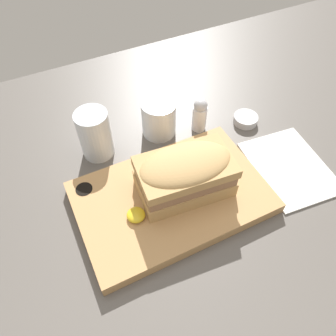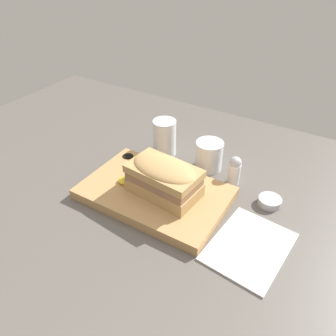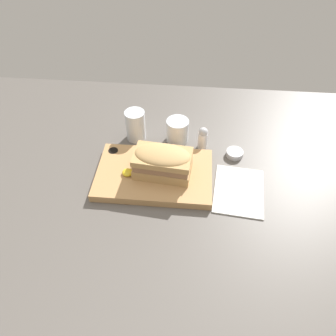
{
  "view_description": "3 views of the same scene",
  "coord_description": "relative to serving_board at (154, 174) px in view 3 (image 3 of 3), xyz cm",
  "views": [
    {
      "loc": [
        -20.95,
        -26.52,
        53.63
      ],
      "look_at": [
        -5.02,
        6.12,
        8.31
      ],
      "focal_mm": 35.0,
      "sensor_mm": 36.0,
      "label": 1
    },
    {
      "loc": [
        28.45,
        -46.86,
        53.95
      ],
      "look_at": [
        -3.59,
        5.87,
        9.77
      ],
      "focal_mm": 35.0,
      "sensor_mm": 36.0,
      "label": 2
    },
    {
      "loc": [
        4.38,
        -62.87,
        74.83
      ],
      "look_at": [
        -1.4,
        1.59,
        8.06
      ],
      "focal_mm": 35.0,
      "sensor_mm": 36.0,
      "label": 3
    }
  ],
  "objects": [
    {
      "name": "dining_table",
      "position": [
        5.76,
        -3.29,
        -2.23
      ],
      "size": [
        165.35,
        109.5,
        2.0
      ],
      "color": "#56514C",
      "rests_on": "ground"
    },
    {
      "name": "serving_board",
      "position": [
        0.0,
        0.0,
        0.0
      ],
      "size": [
        34.21,
        22.08,
        2.52
      ],
      "color": "tan",
      "rests_on": "dining_table"
    },
    {
      "name": "sandwich",
      "position": [
        2.65,
        0.01,
        5.74
      ],
      "size": [
        17.21,
        11.08,
        8.39
      ],
      "rotation": [
        0.0,
        0.0,
        -0.09
      ],
      "color": "tan",
      "rests_on": "serving_board"
    },
    {
      "name": "mustard_dollop",
      "position": [
        -7.54,
        -1.68,
        1.86
      ],
      "size": [
        3.21,
        3.21,
        1.28
      ],
      "color": "gold",
      "rests_on": "serving_board"
    },
    {
      "name": "water_glass",
      "position": [
        -8.14,
        17.68,
        3.31
      ],
      "size": [
        6.52,
        6.52,
        10.46
      ],
      "color": "silver",
      "rests_on": "dining_table"
    },
    {
      "name": "wine_glass",
      "position": [
        5.95,
        17.64,
        2.39
      ],
      "size": [
        7.32,
        7.32,
        7.98
      ],
      "color": "silver",
      "rests_on": "dining_table"
    },
    {
      "name": "napkin",
      "position": [
        25.12,
        -3.77,
        -1.03
      ],
      "size": [
        15.78,
        19.73,
        0.4
      ],
      "rotation": [
        0.0,
        0.0,
        -0.1
      ],
      "color": "white",
      "rests_on": "dining_table"
    },
    {
      "name": "salt_shaker",
      "position": [
        14.13,
        14.74,
        2.82
      ],
      "size": [
        3.1,
        3.1,
        7.94
      ],
      "color": "white",
      "rests_on": "dining_table"
    },
    {
      "name": "condiment_dish",
      "position": [
        24.58,
        11.73,
        -0.35
      ],
      "size": [
        5.4,
        5.4,
        1.76
      ],
      "color": "#B2B2B7",
      "rests_on": "dining_table"
    }
  ]
}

